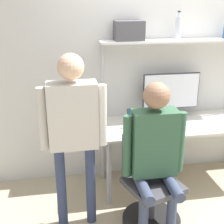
{
  "coord_description": "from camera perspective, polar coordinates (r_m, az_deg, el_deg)",
  "views": [
    {
      "loc": [
        -1.31,
        -2.68,
        2.05
      ],
      "look_at": [
        -0.86,
        -0.1,
        1.1
      ],
      "focal_mm": 50.0,
      "sensor_mm": 36.0,
      "label": 1
    }
  ],
  "objects": [
    {
      "name": "ground_plane",
      "position": [
        3.62,
        13.71,
        -15.11
      ],
      "size": [
        12.0,
        12.0,
        0.0
      ],
      "primitive_type": "plane",
      "color": "tan"
    },
    {
      "name": "wall_back",
      "position": [
        3.72,
        11.04,
        8.84
      ],
      "size": [
        8.0,
        0.06,
        2.7
      ],
      "color": "silver",
      "rests_on": "ground_plane"
    },
    {
      "name": "desk",
      "position": [
        3.58,
        12.36,
        -3.06
      ],
      "size": [
        1.83,
        0.68,
        0.75
      ],
      "color": "beige",
      "rests_on": "ground_plane"
    },
    {
      "name": "shelf_unit",
      "position": [
        3.57,
        11.93,
        8.82
      ],
      "size": [
        1.74,
        0.23,
        1.63
      ],
      "color": "white",
      "rests_on": "ground_plane"
    },
    {
      "name": "monitor",
      "position": [
        3.6,
        10.76,
        3.41
      ],
      "size": [
        0.66,
        0.21,
        0.52
      ],
      "color": "#333338",
      "rests_on": "desk"
    },
    {
      "name": "laptop",
      "position": [
        3.31,
        5.44,
        -2.13
      ],
      "size": [
        0.3,
        0.22,
        0.22
      ],
      "color": "#333338",
      "rests_on": "desk"
    },
    {
      "name": "cell_phone",
      "position": [
        3.36,
        9.62,
        -2.95
      ],
      "size": [
        0.07,
        0.15,
        0.01
      ],
      "color": "silver",
      "rests_on": "desk"
    },
    {
      "name": "office_chair",
      "position": [
        3.1,
        6.93,
        -15.12
      ],
      "size": [
        0.58,
        0.58,
        0.9
      ],
      "color": "black",
      "rests_on": "ground_plane"
    },
    {
      "name": "person_seated",
      "position": [
        2.79,
        7.9,
        -6.27
      ],
      "size": [
        0.57,
        0.48,
        1.4
      ],
      "color": "#38425B",
      "rests_on": "ground_plane"
    },
    {
      "name": "person_standing",
      "position": [
        2.7,
        -7.12,
        -1.86
      ],
      "size": [
        0.59,
        0.22,
        1.64
      ],
      "color": "#2D3856",
      "rests_on": "ground_plane"
    },
    {
      "name": "bottle_clear",
      "position": [
        3.51,
        11.99,
        14.89
      ],
      "size": [
        0.07,
        0.07,
        0.3
      ],
      "color": "silver",
      "rests_on": "shelf_unit"
    },
    {
      "name": "storage_box",
      "position": [
        3.35,
        3.12,
        14.63
      ],
      "size": [
        0.3,
        0.19,
        0.2
      ],
      "color": "#4C4C51",
      "rests_on": "shelf_unit"
    }
  ]
}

